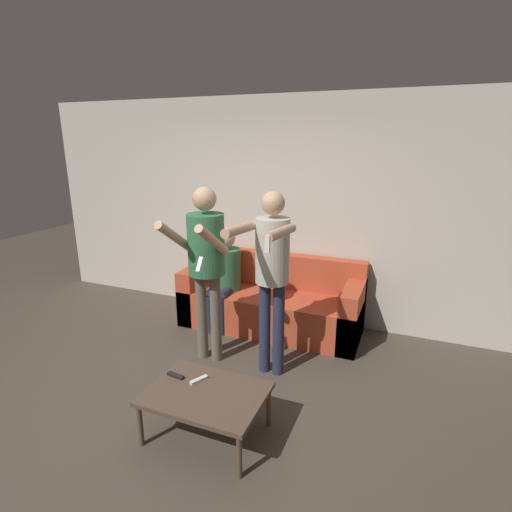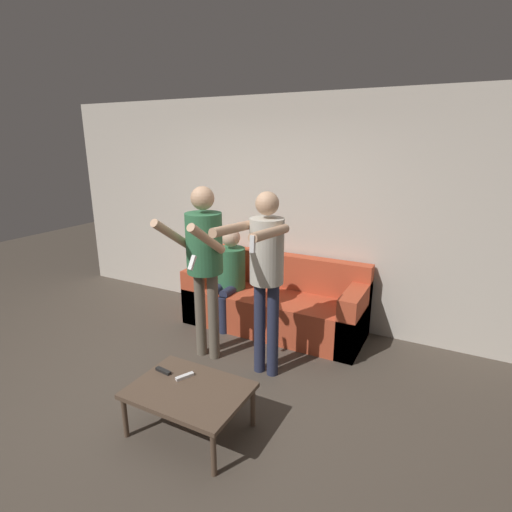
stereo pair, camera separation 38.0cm
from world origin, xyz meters
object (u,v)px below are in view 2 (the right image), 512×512
at_px(person_standing_left, 204,253).
at_px(person_standing_right, 266,264).
at_px(coffee_table, 189,393).
at_px(person_seated, 229,271).
at_px(couch, 275,304).
at_px(remote_near, 163,371).
at_px(remote_far, 185,376).

distance_m(person_standing_left, person_standing_right, 0.68).
bearing_deg(coffee_table, person_seated, 112.14).
bearing_deg(person_standing_right, couch, 109.81).
xyz_separation_m(person_standing_left, remote_near, (0.20, -0.91, -0.74)).
height_order(person_standing_left, person_standing_right, person_standing_left).
bearing_deg(remote_far, person_standing_right, 72.92).
distance_m(couch, person_standing_right, 1.29).
bearing_deg(coffee_table, person_standing_left, 117.73).
bearing_deg(remote_near, remote_far, 4.78).
bearing_deg(couch, coffee_table, -84.55).
bearing_deg(remote_near, person_standing_left, 102.66).
bearing_deg(coffee_table, couch, 95.45).
height_order(person_seated, remote_far, person_seated).
relative_size(person_standing_left, person_seated, 1.49).
bearing_deg(person_standing_left, person_standing_right, -0.81).
xyz_separation_m(person_seated, coffee_table, (0.73, -1.80, -0.33)).
distance_m(person_standing_left, remote_far, 1.23).
distance_m(couch, coffee_table, 1.94).
bearing_deg(person_standing_right, coffee_table, -98.99).
bearing_deg(remote_far, remote_near, -175.22).
relative_size(person_standing_right, remote_near, 11.53).
bearing_deg(coffee_table, remote_far, 138.69).
relative_size(couch, person_seated, 1.78).
bearing_deg(remote_near, couch, 85.82).
relative_size(person_standing_right, coffee_table, 2.00).
xyz_separation_m(couch, remote_near, (-0.14, -1.85, 0.09)).
bearing_deg(person_standing_right, person_standing_left, 179.19).
relative_size(person_standing_right, remote_far, 11.76).
relative_size(couch, remote_near, 13.89).
relative_size(person_standing_right, person_seated, 1.48).
relative_size(coffee_table, remote_near, 5.75).
xyz_separation_m(person_standing_right, remote_far, (-0.27, -0.89, -0.72)).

